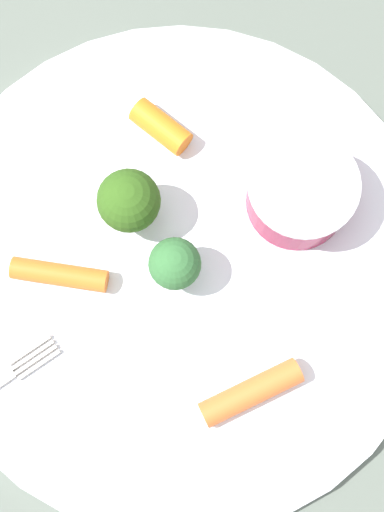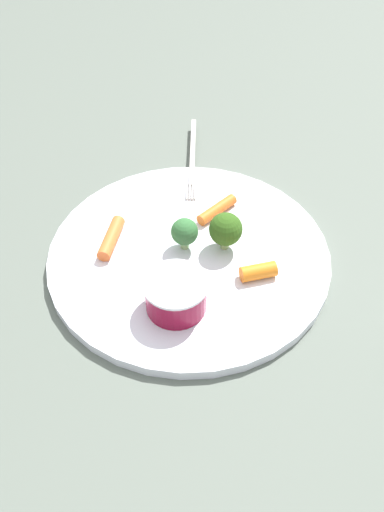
{
  "view_description": "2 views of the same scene",
  "coord_description": "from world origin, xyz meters",
  "px_view_note": "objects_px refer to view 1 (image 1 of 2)",
  "views": [
    {
      "loc": [
        -0.09,
        -0.03,
        0.42
      ],
      "look_at": [
        0.0,
        -0.01,
        0.03
      ],
      "focal_mm": 49.63,
      "sensor_mm": 36.0,
      "label": 1
    },
    {
      "loc": [
        0.3,
        -0.26,
        0.41
      ],
      "look_at": [
        0.02,
        -0.01,
        0.02
      ],
      "focal_mm": 35.64,
      "sensor_mm": 36.0,
      "label": 2
    }
  ],
  "objects_px": {
    "broccoli_floret_0": "(176,264)",
    "carrot_stick_1": "(251,393)",
    "plate": "(178,263)",
    "broccoli_floret_1": "(129,201)",
    "carrot_stick_0": "(161,127)",
    "sauce_cup": "(300,193)",
    "carrot_stick_2": "(59,274)"
  },
  "relations": [
    {
      "from": "carrot_stick_2",
      "to": "carrot_stick_1",
      "type": "bearing_deg",
      "value": -109.8
    },
    {
      "from": "plate",
      "to": "broccoli_floret_1",
      "type": "distance_m",
      "value": 0.05
    },
    {
      "from": "broccoli_floret_1",
      "to": "broccoli_floret_0",
      "type": "bearing_deg",
      "value": -131.36
    },
    {
      "from": "plate",
      "to": "carrot_stick_0",
      "type": "xyz_separation_m",
      "value": [
        0.08,
        0.03,
        0.01
      ]
    },
    {
      "from": "plate",
      "to": "carrot_stick_1",
      "type": "relative_size",
      "value": 5.21
    },
    {
      "from": "sauce_cup",
      "to": "carrot_stick_0",
      "type": "distance_m",
      "value": 0.09
    },
    {
      "from": "broccoli_floret_0",
      "to": "carrot_stick_2",
      "type": "bearing_deg",
      "value": 103.86
    },
    {
      "from": "broccoli_floret_0",
      "to": "carrot_stick_1",
      "type": "bearing_deg",
      "value": -137.51
    },
    {
      "from": "broccoli_floret_0",
      "to": "broccoli_floret_1",
      "type": "xyz_separation_m",
      "value": [
        0.03,
        0.03,
        0.0
      ]
    },
    {
      "from": "carrot_stick_0",
      "to": "plate",
      "type": "bearing_deg",
      "value": -160.86
    },
    {
      "from": "broccoli_floret_1",
      "to": "carrot_stick_1",
      "type": "height_order",
      "value": "broccoli_floret_1"
    },
    {
      "from": "carrot_stick_1",
      "to": "broccoli_floret_1",
      "type": "bearing_deg",
      "value": 44.68
    },
    {
      "from": "broccoli_floret_0",
      "to": "plate",
      "type": "bearing_deg",
      "value": 7.38
    },
    {
      "from": "plate",
      "to": "sauce_cup",
      "type": "bearing_deg",
      "value": -51.07
    },
    {
      "from": "carrot_stick_1",
      "to": "carrot_stick_2",
      "type": "xyz_separation_m",
      "value": [
        0.04,
        0.12,
        -0.0
      ]
    },
    {
      "from": "broccoli_floret_0",
      "to": "broccoli_floret_1",
      "type": "height_order",
      "value": "broccoli_floret_1"
    },
    {
      "from": "plate",
      "to": "sauce_cup",
      "type": "relative_size",
      "value": 4.89
    },
    {
      "from": "sauce_cup",
      "to": "carrot_stick_1",
      "type": "height_order",
      "value": "sauce_cup"
    },
    {
      "from": "carrot_stick_2",
      "to": "broccoli_floret_1",
      "type": "bearing_deg",
      "value": -35.34
    },
    {
      "from": "plate",
      "to": "carrot_stick_0",
      "type": "relative_size",
      "value": 8.26
    },
    {
      "from": "sauce_cup",
      "to": "broccoli_floret_1",
      "type": "bearing_deg",
      "value": 105.99
    },
    {
      "from": "broccoli_floret_1",
      "to": "sauce_cup",
      "type": "bearing_deg",
      "value": -74.01
    },
    {
      "from": "plate",
      "to": "carrot_stick_0",
      "type": "distance_m",
      "value": 0.08
    },
    {
      "from": "broccoli_floret_1",
      "to": "carrot_stick_0",
      "type": "distance_m",
      "value": 0.06
    },
    {
      "from": "broccoli_floret_0",
      "to": "carrot_stick_1",
      "type": "distance_m",
      "value": 0.08
    },
    {
      "from": "carrot_stick_2",
      "to": "plate",
      "type": "bearing_deg",
      "value": -70.53
    },
    {
      "from": "plate",
      "to": "broccoli_floret_0",
      "type": "bearing_deg",
      "value": -172.62
    },
    {
      "from": "broccoli_floret_1",
      "to": "carrot_stick_2",
      "type": "xyz_separation_m",
      "value": [
        -0.05,
        0.03,
        -0.02
      ]
    },
    {
      "from": "sauce_cup",
      "to": "plate",
      "type": "bearing_deg",
      "value": 128.93
    },
    {
      "from": "broccoli_floret_0",
      "to": "carrot_stick_0",
      "type": "xyz_separation_m",
      "value": [
        0.09,
        0.03,
        -0.01
      ]
    },
    {
      "from": "sauce_cup",
      "to": "carrot_stick_2",
      "type": "distance_m",
      "value": 0.15
    },
    {
      "from": "carrot_stick_1",
      "to": "carrot_stick_2",
      "type": "distance_m",
      "value": 0.13
    }
  ]
}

